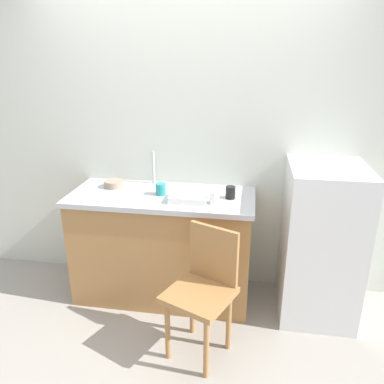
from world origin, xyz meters
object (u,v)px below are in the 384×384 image
at_px(chair, 204,287).
at_px(cup_teal, 161,189).
at_px(refrigerator, 320,242).
at_px(cup_black, 230,192).
at_px(dish_tray, 189,198).
at_px(cup_white, 214,198).
at_px(terracotta_bowl, 114,184).

distance_m(chair, cup_teal, 0.86).
height_order(refrigerator, cup_black, refrigerator).
height_order(dish_tray, cup_white, cup_white).
distance_m(refrigerator, cup_black, 0.79).
height_order(refrigerator, terracotta_bowl, refrigerator).
xyz_separation_m(chair, dish_tray, (-0.18, 0.49, 0.44)).
height_order(refrigerator, dish_tray, refrigerator).
xyz_separation_m(refrigerator, cup_teal, (-1.24, 0.01, 0.36)).
height_order(terracotta_bowl, cup_white, cup_white).
height_order(chair, cup_teal, cup_teal).
height_order(refrigerator, cup_teal, refrigerator).
bearing_deg(cup_teal, cup_white, -15.41).
relative_size(cup_black, cup_teal, 1.03).
height_order(refrigerator, cup_white, refrigerator).
relative_size(refrigerator, cup_white, 13.55).
distance_m(refrigerator, cup_teal, 1.29).
xyz_separation_m(terracotta_bowl, cup_teal, (0.43, -0.12, 0.02)).
relative_size(chair, terracotta_bowl, 5.65).
distance_m(cup_black, cup_teal, 0.54).
height_order(cup_black, cup_teal, cup_black).
bearing_deg(cup_black, cup_white, -130.78).
distance_m(refrigerator, cup_white, 0.89).
distance_m(terracotta_bowl, cup_teal, 0.44).
bearing_deg(refrigerator, cup_teal, 179.69).
distance_m(dish_tray, terracotta_bowl, 0.70).
bearing_deg(chair, cup_black, 102.27).
height_order(cup_white, cup_black, cup_black).
bearing_deg(cup_teal, dish_tray, -22.15).
height_order(chair, cup_black, cup_black).
bearing_deg(chair, cup_teal, 149.75).
bearing_deg(refrigerator, dish_tray, -174.84).
relative_size(terracotta_bowl, cup_black, 1.67).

